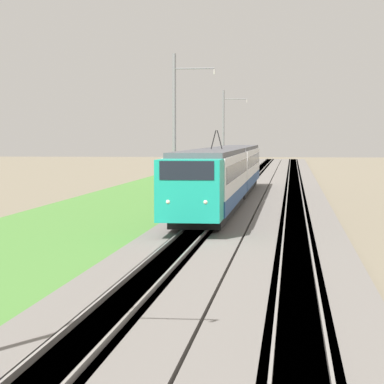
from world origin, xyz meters
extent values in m
cube|color=slate|center=(50.00, 0.00, 0.15)|extent=(240.00, 4.40, 0.30)
cube|color=slate|center=(50.00, -4.49, 0.15)|extent=(240.00, 4.40, 0.30)
cube|color=#4C4238|center=(50.00, 0.00, 0.15)|extent=(240.00, 1.57, 0.30)
cube|color=gray|center=(50.00, 0.53, 0.38)|extent=(240.00, 0.07, 0.15)
cube|color=gray|center=(50.00, -0.53, 0.38)|extent=(240.00, 0.07, 0.15)
cube|color=#4C4238|center=(50.00, -4.49, 0.15)|extent=(240.00, 1.57, 0.30)
cube|color=gray|center=(50.00, -3.96, 0.38)|extent=(240.00, 0.07, 0.15)
cube|color=gray|center=(50.00, -5.03, 0.38)|extent=(240.00, 0.07, 0.15)
cube|color=#4C8438|center=(50.00, 6.37, 0.06)|extent=(240.00, 10.62, 0.12)
cube|color=#19A88E|center=(30.38, 0.00, 2.31)|extent=(2.29, 2.72, 2.61)
cube|color=black|center=(30.04, 0.00, 3.18)|extent=(1.65, 2.27, 0.78)
sphere|color=#F2EAC6|center=(29.29, 0.78, 1.88)|extent=(0.20, 0.20, 0.20)
sphere|color=#F2EAC6|center=(29.29, -0.78, 1.88)|extent=(0.20, 0.20, 0.20)
cube|color=navy|center=(41.13, 0.00, 1.37)|extent=(19.20, 2.83, 0.73)
cube|color=silver|center=(41.13, 0.00, 2.67)|extent=(19.20, 2.83, 1.88)
cube|color=black|center=(41.13, 0.00, 2.82)|extent=(17.66, 2.85, 0.79)
cube|color=#515156|center=(41.13, 0.00, 3.74)|extent=(19.20, 2.61, 0.25)
cube|color=black|center=(41.13, 0.00, 0.72)|extent=(18.24, 2.41, 0.55)
cylinder|color=black|center=(33.33, 0.53, 0.88)|extent=(0.86, 0.12, 0.86)
cylinder|color=black|center=(33.33, -0.53, 0.88)|extent=(0.86, 0.12, 0.86)
cube|color=navy|center=(62.07, 0.00, 1.37)|extent=(21.49, 2.83, 0.73)
cube|color=silver|center=(62.07, 0.00, 2.67)|extent=(21.49, 2.83, 1.88)
cube|color=black|center=(62.07, 0.00, 2.82)|extent=(19.77, 2.85, 0.79)
cube|color=#515156|center=(62.07, 0.00, 3.74)|extent=(21.49, 2.61, 0.25)
cube|color=black|center=(62.07, 0.00, 0.72)|extent=(20.41, 2.41, 0.55)
cylinder|color=black|center=(44.00, 0.17, 4.41)|extent=(0.06, 0.33, 1.08)
cylinder|color=black|center=(44.00, -0.17, 4.41)|extent=(0.06, 0.33, 1.08)
cube|color=black|center=(33.33, 0.00, 0.00)|extent=(0.10, 0.10, 0.00)
cylinder|color=slate|center=(46.00, 2.70, 4.76)|extent=(0.22, 0.22, 9.52)
cylinder|color=slate|center=(46.00, 1.50, 8.62)|extent=(0.08, 2.40, 0.08)
cylinder|color=#B2ADA8|center=(46.00, 0.30, 8.42)|extent=(0.10, 0.10, 0.30)
cylinder|color=slate|center=(84.79, 2.70, 4.67)|extent=(0.22, 0.22, 9.33)
cylinder|color=slate|center=(84.79, 1.50, 8.43)|extent=(0.08, 2.40, 0.08)
cylinder|color=#B2ADA8|center=(84.79, 0.30, 8.23)|extent=(0.10, 0.10, 0.30)
camera|label=1|loc=(-7.78, -4.32, 4.55)|focal=85.00mm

